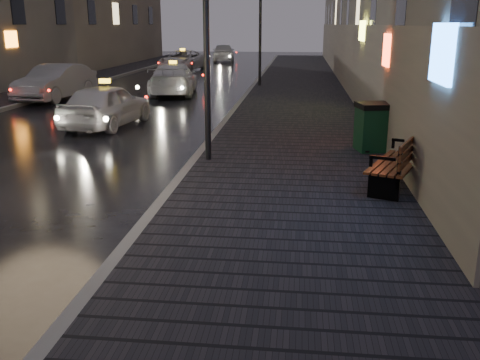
% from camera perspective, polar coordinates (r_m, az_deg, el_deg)
% --- Properties ---
extents(sidewalk, '(4.60, 58.00, 0.15)m').
position_cam_1_polar(sidewalk, '(27.32, 6.30, 9.58)').
color(sidewalk, black).
rests_on(sidewalk, ground).
extents(curb, '(0.20, 58.00, 0.15)m').
position_cam_1_polar(curb, '(27.43, 1.21, 9.70)').
color(curb, slate).
rests_on(curb, ground).
extents(sidewalk_far, '(2.40, 58.00, 0.15)m').
position_cam_1_polar(sidewalk_far, '(30.11, -18.79, 9.44)').
color(sidewalk_far, black).
rests_on(sidewalk_far, ground).
extents(curb_far, '(0.20, 58.00, 0.15)m').
position_cam_1_polar(curb_far, '(29.59, -16.47, 9.53)').
color(curb_far, slate).
rests_on(curb_far, ground).
extents(lamp_near, '(0.36, 0.36, 5.28)m').
position_cam_1_polar(lamp_near, '(12.33, -3.65, 17.47)').
color(lamp_near, black).
rests_on(lamp_near, sidewalk).
extents(lamp_far, '(0.36, 0.36, 5.28)m').
position_cam_1_polar(lamp_far, '(28.22, 2.18, 16.82)').
color(lamp_far, black).
rests_on(lamp_far, sidewalk).
extents(bench, '(1.42, 2.15, 1.04)m').
position_cam_1_polar(bench, '(10.77, 16.70, 1.86)').
color(bench, black).
rests_on(bench, sidewalk).
extents(trash_bin, '(0.94, 0.94, 1.20)m').
position_cam_1_polar(trash_bin, '(13.86, 13.97, 5.56)').
color(trash_bin, black).
rests_on(trash_bin, sidewalk).
extents(taxi_near, '(2.14, 4.30, 1.41)m').
position_cam_1_polar(taxi_near, '(18.04, -14.06, 7.77)').
color(taxi_near, silver).
rests_on(taxi_near, ground).
extents(car_left_mid, '(2.12, 4.80, 1.53)m').
position_cam_1_polar(car_left_mid, '(25.26, -19.05, 9.84)').
color(car_left_mid, gray).
rests_on(car_left_mid, ground).
extents(taxi_mid, '(2.65, 5.20, 1.44)m').
position_cam_1_polar(taxi_mid, '(25.91, -7.10, 10.63)').
color(taxi_mid, silver).
rests_on(taxi_mid, ground).
extents(taxi_far, '(2.94, 5.34, 1.42)m').
position_cam_1_polar(taxi_far, '(39.59, -6.12, 12.57)').
color(taxi_far, silver).
rests_on(taxi_far, ground).
extents(car_far, '(2.46, 4.84, 1.58)m').
position_cam_1_polar(car_far, '(48.59, -1.77, 13.42)').
color(car_far, gray).
rests_on(car_far, ground).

